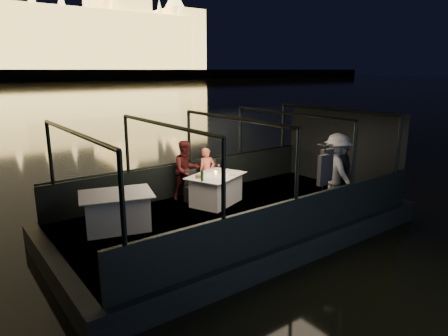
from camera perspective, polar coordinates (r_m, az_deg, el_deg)
boat_hull at (r=9.95m, az=1.39°, el=-9.15°), size 8.60×4.40×1.00m
boat_deck at (r=9.77m, az=1.41°, el=-6.56°), size 8.00×4.00×0.04m
gunwale_port at (r=11.19m, az=-4.90°, el=-1.41°), size 8.00×0.08×0.90m
gunwale_starboard at (r=8.23m, az=10.12°, el=-7.28°), size 8.00×0.08×0.90m
cabin_glass_port at (r=10.95m, az=-5.03°, el=4.41°), size 8.00×0.02×1.40m
cabin_glass_starboard at (r=7.89m, az=10.48°, el=0.53°), size 8.00×0.02×1.40m
cabin_roof_glass at (r=9.22m, az=1.50°, el=7.08°), size 8.00×4.00×0.02m
end_wall_fore at (r=7.72m, az=-22.68°, el=-4.10°), size 0.02×4.00×2.30m
end_wall_aft at (r=12.25m, az=16.35°, el=2.77°), size 0.02×4.00×2.30m
canopy_ribs at (r=9.43m, az=1.45°, el=0.12°), size 8.00×4.00×2.30m
dining_table_central at (r=10.32m, az=-1.13°, el=-3.05°), size 1.74×1.52×0.77m
dining_table_aft at (r=9.01m, az=-15.02°, el=-6.09°), size 1.77×1.49×0.81m
chair_port_left at (r=10.45m, az=-4.33°, el=-2.51°), size 0.42×0.42×0.82m
chair_port_right at (r=10.87m, az=-1.67°, el=-1.82°), size 0.50×0.50×0.99m
coat_stand at (r=9.39m, az=13.97°, el=-1.93°), size 0.60×0.53×1.81m
person_woman_coral at (r=10.91m, az=-2.46°, el=-0.15°), size 0.50×0.36×1.33m
person_man_maroon at (r=10.67m, az=-5.42°, el=-0.52°), size 0.79×0.63×1.58m
passenger_stripe at (r=10.27m, az=15.77°, el=-0.98°), size 1.06×1.39×1.90m
passenger_dark at (r=10.64m, az=16.43°, el=-0.51°), size 0.84×1.03×1.64m
wine_bottle at (r=9.65m, az=-3.16°, el=-1.01°), size 0.09×0.09×0.31m
bread_basket at (r=9.96m, az=-3.59°, el=-1.19°), size 0.23×0.23×0.08m
amber_candle at (r=10.24m, az=-1.18°, el=-0.75°), size 0.06×0.06×0.08m
plate_near at (r=10.23m, az=1.34°, el=-0.95°), size 0.25×0.25×0.01m
plate_far at (r=10.06m, az=-4.06°, el=-1.25°), size 0.29×0.29×0.01m
wine_glass_white at (r=9.74m, az=-2.95°, el=-1.20°), size 0.08×0.08×0.19m
wine_glass_red at (r=10.45m, az=-0.76°, el=-0.13°), size 0.08×0.08×0.21m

